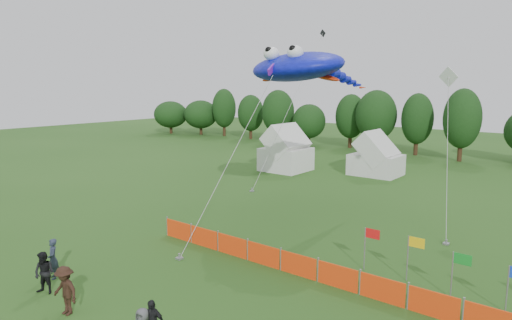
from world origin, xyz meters
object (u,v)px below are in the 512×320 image
Objects in this scene: tent_right at (376,158)px; spectator_a at (53,259)px; tent_left at (286,152)px; barrier_fence at (298,265)px; spectator_b at (44,273)px; spectator_c at (65,291)px; stingray_kite at (302,67)px.

tent_right is 31.17m from spectator_a.
barrier_fence is at bearing -53.87° from tent_left.
tent_right is 32.14m from spectator_b.
tent_right reaches higher than spectator_a.
tent_right is 2.51× the size of spectator_a.
spectator_c reaches higher than spectator_a.
tent_left reaches higher than spectator_c.
tent_left is at bearing 127.19° from spectator_a.
stingray_kite is (2.26, 15.72, 8.71)m from spectator_b.
spectator_b is 0.94× the size of spectator_c.
spectator_b is 0.10× the size of stingray_kite.
barrier_fence is 9.86× the size of spectator_a.
spectator_c is at bearing -86.23° from tent_right.
tent_right is at bearing 23.33° from tent_left.
spectator_a is at bearing -76.47° from tent_left.
spectator_c is at bearing -33.35° from spectator_b.
tent_left is at bearing 127.99° from stingray_kite.
tent_left is 18.14m from stingray_kite.
tent_left is at bearing 81.03° from spectator_b.
spectator_b is (7.85, -28.66, -1.00)m from tent_left.
spectator_a is at bearing -139.97° from barrier_fence.
tent_left is 2.38× the size of spectator_b.
tent_right is at bearing 88.21° from spectator_c.
spectator_a is (-1.37, -31.13, -0.72)m from tent_right.
barrier_fence is 10.80m from spectator_b.
stingray_kite is at bearing -82.78° from tent_right.
spectator_a is 1.56m from spectator_b.
spectator_a is (6.66, -27.67, -0.98)m from tent_left.
spectator_c is 18.27m from stingray_kite.
stingray_kite reaches higher than spectator_c.
stingray_kite is at bearing 84.66° from spectator_c.
tent_right is 2.56× the size of spectator_b.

